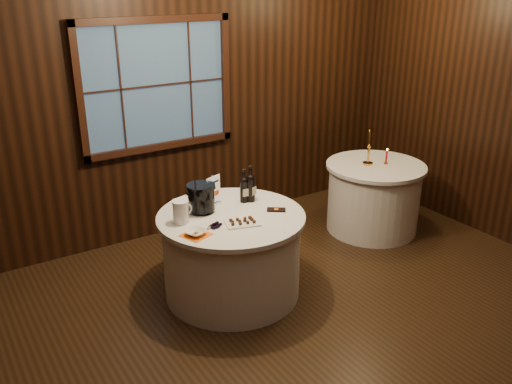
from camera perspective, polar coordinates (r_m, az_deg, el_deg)
ground at (r=4.34m, az=4.50°, el=-16.39°), size 6.00×6.00×0.00m
back_wall at (r=5.69m, az=-10.43°, el=9.98°), size 6.00×0.10×3.00m
main_table at (r=4.82m, az=-2.56°, el=-6.56°), size 1.28×1.28×0.77m
side_table at (r=6.16m, az=12.25°, el=-0.51°), size 1.08×1.08×0.77m
sign_stand at (r=4.82m, az=-4.55°, el=-0.31°), size 0.17×0.13×0.28m
port_bottle_left at (r=4.86m, az=-1.28°, el=0.44°), size 0.07×0.08×0.31m
port_bottle_right at (r=4.87m, az=-0.58°, el=0.64°), size 0.08×0.09×0.34m
ice_bucket at (r=4.67m, az=-5.78°, el=-0.60°), size 0.25×0.25×0.25m
chocolate_plate at (r=4.47m, az=-1.45°, el=-3.18°), size 0.32×0.26×0.04m
chocolate_box at (r=4.73m, az=2.15°, el=-1.88°), size 0.18×0.16×0.01m
grape_bunch at (r=4.42m, az=-4.19°, el=-3.51°), size 0.18×0.08×0.04m
glass_pitcher at (r=4.50m, az=-7.93°, el=-2.06°), size 0.18×0.14×0.20m
orange_napkin at (r=4.32m, az=-6.34°, el=-4.52°), size 0.25×0.25×0.00m
cracker_bowl at (r=4.31m, az=-6.35°, el=-4.26°), size 0.20×0.20×0.04m
brass_candlestick at (r=5.97m, az=11.78°, el=4.18°), size 0.11×0.11×0.40m
red_candle at (r=6.05m, az=13.56°, el=3.51°), size 0.05×0.05×0.18m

